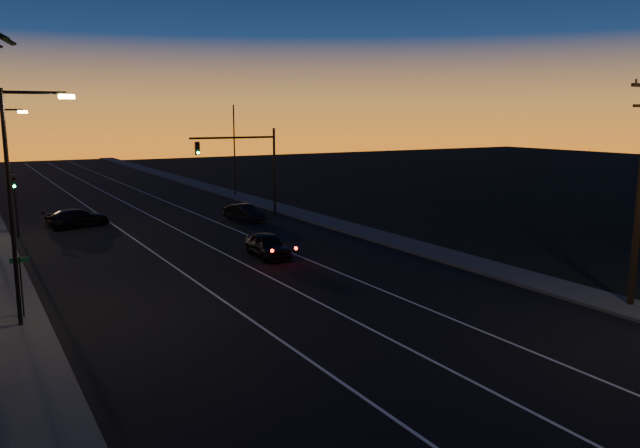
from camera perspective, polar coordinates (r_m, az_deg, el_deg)
road at (r=38.39m, az=-10.38°, el=-2.30°), size 20.00×170.00×0.01m
sidewalk_right at (r=43.34m, az=3.68°, el=-0.65°), size 2.40×170.00×0.16m
lane_stripe_left at (r=37.52m, az=-14.69°, el=-2.73°), size 0.12×160.00×0.01m
lane_stripe_mid at (r=38.55m, az=-9.68°, el=-2.20°), size 0.12×160.00×0.01m
lane_stripe_right at (r=39.87m, az=-4.96°, el=-1.69°), size 0.12×160.00×0.01m
streetlight_left_near at (r=25.60m, az=-25.88°, el=2.85°), size 2.55×0.26×9.00m
street_sign at (r=27.21m, az=-25.67°, el=-4.63°), size 0.70×0.06×2.60m
signal_mast at (r=49.56m, az=-6.69°, el=6.12°), size 7.10×0.41×7.00m
signal_post at (r=45.77m, az=-26.12°, el=2.47°), size 0.28×0.37×4.20m
far_pole_right at (r=62.12m, az=-7.83°, el=6.60°), size 0.14×0.14×9.00m
lead_car at (r=35.74m, az=-4.78°, el=-1.94°), size 1.91×4.62×1.38m
right_car at (r=48.04m, az=-6.94°, el=1.03°), size 2.19×4.07×1.27m
cross_car at (r=48.39m, az=-21.27°, el=0.52°), size 4.93×3.26×1.33m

